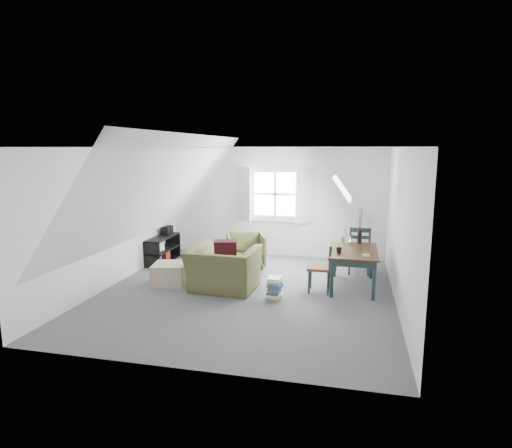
% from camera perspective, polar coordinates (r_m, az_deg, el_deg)
% --- Properties ---
extents(floor, '(5.50, 5.50, 0.00)m').
position_cam_1_polar(floor, '(7.60, -1.23, -9.05)').
color(floor, '#525357').
rests_on(floor, ground).
extents(ceiling, '(5.50, 5.50, 0.00)m').
position_cam_1_polar(ceiling, '(7.19, -1.31, 10.14)').
color(ceiling, white).
rests_on(ceiling, wall_back).
extents(wall_back, '(5.00, 0.00, 5.00)m').
position_cam_1_polar(wall_back, '(9.95, 2.61, 2.88)').
color(wall_back, silver).
rests_on(wall_back, ground).
extents(wall_front, '(5.00, 0.00, 5.00)m').
position_cam_1_polar(wall_front, '(4.74, -9.48, -5.21)').
color(wall_front, silver).
rests_on(wall_front, ground).
extents(wall_left, '(0.00, 5.50, 5.50)m').
position_cam_1_polar(wall_left, '(8.26, -18.33, 0.92)').
color(wall_left, silver).
rests_on(wall_left, ground).
extents(wall_right, '(0.00, 5.50, 5.50)m').
position_cam_1_polar(wall_right, '(7.11, 18.65, -0.50)').
color(wall_right, silver).
rests_on(wall_right, ground).
extents(slope_left, '(3.19, 5.50, 4.48)m').
position_cam_1_polar(slope_left, '(7.75, -12.50, 4.53)').
color(slope_left, white).
rests_on(slope_left, wall_left).
extents(slope_right, '(3.19, 5.50, 4.48)m').
position_cam_1_polar(slope_right, '(7.01, 11.13, 4.03)').
color(slope_right, white).
rests_on(slope_right, wall_right).
extents(dormer_window, '(1.71, 0.35, 1.30)m').
position_cam_1_polar(dormer_window, '(9.86, 2.55, 3.98)').
color(dormer_window, white).
rests_on(dormer_window, wall_back).
extents(skylight, '(0.35, 0.75, 0.47)m').
position_cam_1_polar(skylight, '(8.30, 11.43, 4.71)').
color(skylight, white).
rests_on(skylight, slope_right).
extents(armchair_near, '(1.22, 1.08, 0.76)m').
position_cam_1_polar(armchair_near, '(7.74, -4.36, -8.72)').
color(armchair_near, '#4B4E29').
rests_on(armchair_near, floor).
extents(armchair_far, '(1.00, 1.01, 0.72)m').
position_cam_1_polar(armchair_far, '(9.17, -1.37, -5.72)').
color(armchair_far, '#4B4E29').
rests_on(armchair_far, floor).
extents(throw_pillow, '(0.45, 0.33, 0.42)m').
position_cam_1_polar(throw_pillow, '(7.69, -4.09, -3.53)').
color(throw_pillow, '#3A0F16').
rests_on(throw_pillow, armchair_near).
extents(ottoman, '(0.67, 0.67, 0.39)m').
position_cam_1_polar(ottoman, '(8.15, -11.44, -6.51)').
color(ottoman, tan).
rests_on(ottoman, floor).
extents(dining_table, '(0.84, 1.39, 0.70)m').
position_cam_1_polar(dining_table, '(7.88, 12.86, -4.03)').
color(dining_table, '#311E0F').
rests_on(dining_table, floor).
extents(demijohn, '(0.19, 0.19, 0.27)m').
position_cam_1_polar(demijohn, '(8.28, 11.90, -1.87)').
color(demijohn, silver).
rests_on(demijohn, dining_table).
extents(vase_twigs, '(0.09, 0.10, 0.68)m').
position_cam_1_polar(vase_twigs, '(8.37, 13.63, -1.54)').
color(vase_twigs, black).
rests_on(vase_twigs, dining_table).
extents(cup, '(0.13, 0.13, 0.10)m').
position_cam_1_polar(cup, '(7.57, 10.99, -3.82)').
color(cup, black).
rests_on(cup, dining_table).
extents(paper_box, '(0.11, 0.07, 0.04)m').
position_cam_1_polar(paper_box, '(7.42, 14.43, -4.09)').
color(paper_box, white).
rests_on(paper_box, dining_table).
extents(dining_chair_far, '(0.46, 0.46, 0.97)m').
position_cam_1_polar(dining_chair_far, '(8.80, 13.62, -3.26)').
color(dining_chair_far, brown).
rests_on(dining_chair_far, floor).
extents(dining_chair_near, '(0.40, 0.40, 0.86)m').
position_cam_1_polar(dining_chair_near, '(7.58, 8.73, -5.69)').
color(dining_chair_near, brown).
rests_on(dining_chair_near, floor).
extents(media_shelf, '(0.37, 1.11, 0.57)m').
position_cam_1_polar(media_shelf, '(9.69, -12.43, -3.51)').
color(media_shelf, black).
rests_on(media_shelf, floor).
extents(electronics_box, '(0.21, 0.28, 0.21)m').
position_cam_1_polar(electronics_box, '(9.86, -11.80, -0.86)').
color(electronics_box, black).
rests_on(electronics_box, media_shelf).
extents(magazine_stack, '(0.28, 0.33, 0.37)m').
position_cam_1_polar(magazine_stack, '(7.22, 2.50, -8.55)').
color(magazine_stack, '#B29933').
rests_on(magazine_stack, floor).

